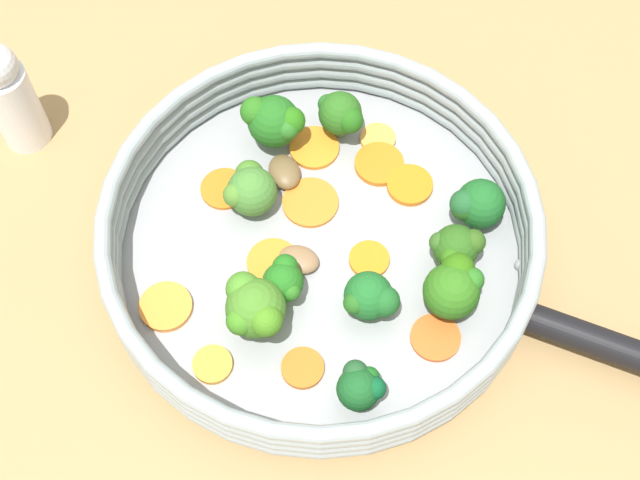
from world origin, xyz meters
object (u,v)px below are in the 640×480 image
carrot_slice_9 (369,260)px  carrot_slice_11 (273,263)px  carrot_slice_0 (379,164)px  carrot_slice_7 (310,202)px  carrot_slice_4 (378,139)px  mushroom_piece_0 (299,260)px  broccoli_floret_3 (341,114)px  broccoli_floret_4 (360,386)px  carrot_slice_5 (410,185)px  broccoli_floret_2 (284,281)px  broccoli_floret_6 (456,247)px  broccoli_floret_5 (476,204)px  carrot_slice_1 (166,307)px  broccoli_floret_7 (250,189)px  broccoli_floret_0 (254,308)px  carrot_slice_2 (224,189)px  broccoli_floret_8 (454,287)px  broccoli_floret_1 (370,297)px  salt_shaker (9,96)px  carrot_slice_6 (435,338)px  carrot_slice_3 (302,368)px  broccoli_floret_9 (274,121)px  carrot_slice_10 (314,148)px  mushroom_piece_1 (284,172)px  skillet (320,252)px  carrot_slice_8 (212,365)px

carrot_slice_9 → carrot_slice_11: same height
carrot_slice_0 → carrot_slice_7: (0.04, -0.06, -0.00)m
carrot_slice_4 → mushroom_piece_0: size_ratio=0.93×
broccoli_floret_3 → broccoli_floret_4: (0.24, 0.01, -0.00)m
carrot_slice_5 → broccoli_floret_2: (0.10, -0.10, 0.02)m
carrot_slice_11 → broccoli_floret_6: bearing=90.0°
carrot_slice_0 → broccoli_floret_5: size_ratio=0.92×
carrot_slice_1 → broccoli_floret_7: size_ratio=0.89×
carrot_slice_7 → mushroom_piece_0: mushroom_piece_0 is taller
carrot_slice_5 → broccoli_floret_0: bearing=-44.8°
broccoli_floret_2 → broccoli_floret_4: 0.10m
carrot_slice_11 → broccoli_floret_7: bearing=-161.2°
carrot_slice_0 → carrot_slice_9: same height
carrot_slice_2 → broccoli_floret_2: 0.11m
broccoli_floret_8 → carrot_slice_2: bearing=-119.6°
carrot_slice_0 → broccoli_floret_1: broccoli_floret_1 is taller
broccoli_floret_5 → salt_shaker: salt_shaker is taller
carrot_slice_11 → broccoli_floret_4: 0.13m
carrot_slice_1 → carrot_slice_9: (-0.04, 0.16, -0.00)m
carrot_slice_6 → salt_shaker: bearing=-119.7°
carrot_slice_1 → carrot_slice_3: same height
carrot_slice_7 → broccoli_floret_3: bearing=160.1°
broccoli_floret_7 → broccoli_floret_9: size_ratio=0.86×
carrot_slice_11 → broccoli_floret_5: (-0.04, 0.16, 0.02)m
broccoli_floret_3 → broccoli_floret_7: 0.10m
carrot_slice_7 → broccoli_floret_5: (0.02, 0.13, 0.02)m
carrot_slice_0 → carrot_slice_10: 0.06m
carrot_slice_6 → carrot_slice_10: size_ratio=0.91×
carrot_slice_7 → mushroom_piece_1: mushroom_piece_1 is taller
carrot_slice_9 → carrot_slice_11: 0.08m
carrot_slice_4 → broccoli_floret_0: size_ratio=0.56×
salt_shaker → broccoli_floret_7: bearing=68.9°
broccoli_floret_3 → broccoli_floret_9: (0.01, -0.06, 0.00)m
broccoli_floret_5 → broccoli_floret_9: size_ratio=0.84×
carrot_slice_7 → mushroom_piece_1: (-0.03, -0.02, 0.01)m
carrot_slice_1 → broccoli_floret_3: bearing=140.1°
carrot_slice_4 → salt_shaker: 0.31m
skillet → broccoli_floret_6: bearing=82.3°
carrot_slice_6 → broccoli_floret_8: 0.04m
carrot_slice_0 → broccoli_floret_5: 0.09m
broccoli_floret_7 → broccoli_floret_4: bearing=27.2°
carrot_slice_8 → carrot_slice_10: size_ratio=0.71×
carrot_slice_10 → broccoli_floret_3: 0.04m
carrot_slice_1 → broccoli_floret_5: (-0.08, 0.25, 0.02)m
skillet → carrot_slice_10: carrot_slice_10 is taller
carrot_slice_7 → broccoli_floret_6: bearing=63.5°
carrot_slice_2 → salt_shaker: 0.19m
broccoli_floret_8 → broccoli_floret_9: broccoli_floret_9 is taller
broccoli_floret_5 → carrot_slice_5: bearing=-122.9°
broccoli_floret_2 → broccoli_floret_6: (-0.03, 0.13, 0.01)m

